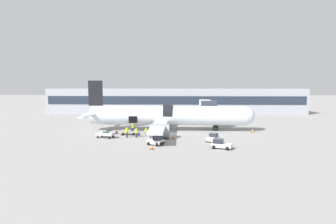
% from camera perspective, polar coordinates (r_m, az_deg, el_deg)
% --- Properties ---
extents(ground_plane, '(500.00, 500.00, 0.00)m').
position_cam_1_polar(ground_plane, '(50.70, 0.49, -4.72)').
color(ground_plane, gray).
extents(terminal_strip, '(86.90, 9.73, 8.43)m').
position_cam_1_polar(terminal_strip, '(91.11, 1.47, 2.45)').
color(terminal_strip, '#9EA3AD').
rests_on(terminal_strip, ground_plane).
extents(jet_bridge_stub, '(3.31, 12.39, 6.04)m').
position_cam_1_polar(jet_bridge_stub, '(61.15, 8.45, 1.18)').
color(jet_bridge_stub, '#4C4C51').
rests_on(jet_bridge_stub, ground_plane).
extents(airplane, '(35.66, 31.66, 10.29)m').
position_cam_1_polar(airplane, '(53.94, -0.47, -0.88)').
color(airplane, silver).
rests_on(airplane, ground_plane).
extents(baggage_tug_lead, '(2.85, 2.61, 1.52)m').
position_cam_1_polar(baggage_tug_lead, '(40.76, -2.61, -6.30)').
color(baggage_tug_lead, white).
rests_on(baggage_tug_lead, ground_plane).
extents(baggage_tug_mid, '(2.54, 2.89, 1.35)m').
position_cam_1_polar(baggage_tug_mid, '(43.95, 9.73, -5.61)').
color(baggage_tug_mid, silver).
rests_on(baggage_tug_mid, ground_plane).
extents(baggage_tug_rear, '(3.34, 2.65, 1.41)m').
position_cam_1_polar(baggage_tug_rear, '(39.21, 11.38, -6.92)').
color(baggage_tug_rear, silver).
rests_on(baggage_tug_rear, ground_plane).
extents(baggage_cart_loading, '(3.78, 1.90, 1.02)m').
position_cam_1_polar(baggage_cart_loading, '(49.90, -8.54, -4.41)').
color(baggage_cart_loading, '#999BA0').
rests_on(baggage_cart_loading, ground_plane).
extents(baggage_cart_queued, '(4.16, 2.34, 1.15)m').
position_cam_1_polar(baggage_cart_queued, '(47.69, -13.36, -4.87)').
color(baggage_cart_queued, '#B7BABF').
rests_on(baggage_cart_queued, ground_plane).
extents(ground_crew_loader_a, '(0.64, 0.43, 1.86)m').
position_cam_1_polar(ground_crew_loader_a, '(47.29, -8.96, -4.32)').
color(ground_crew_loader_a, '#2D2D33').
rests_on(ground_crew_loader_a, ground_plane).
extents(ground_crew_loader_b, '(0.49, 0.59, 1.69)m').
position_cam_1_polar(ground_crew_loader_b, '(47.06, -6.91, -4.45)').
color(ground_crew_loader_b, '#1E2338').
rests_on(ground_crew_loader_b, ground_plane).
extents(ground_crew_driver, '(0.56, 0.57, 1.78)m').
position_cam_1_polar(ground_crew_driver, '(52.49, -7.67, -3.39)').
color(ground_crew_driver, black).
rests_on(ground_crew_driver, ground_plane).
extents(ground_crew_supervisor, '(0.53, 0.36, 1.55)m').
position_cam_1_polar(ground_crew_supervisor, '(48.28, -4.79, -4.27)').
color(ground_crew_supervisor, '#1E2338').
rests_on(ground_crew_supervisor, ground_plane).
extents(suitcase_on_tarmac_upright, '(0.42, 0.26, 0.59)m').
position_cam_1_polar(suitcase_on_tarmac_upright, '(51.21, -11.10, -4.45)').
color(suitcase_on_tarmac_upright, '#4C1E1E').
rests_on(suitcase_on_tarmac_upright, ground_plane).
extents(suitcase_on_tarmac_spare, '(0.39, 0.21, 0.62)m').
position_cam_1_polar(suitcase_on_tarmac_spare, '(48.24, -6.41, -4.97)').
color(suitcase_on_tarmac_spare, '#1E2347').
rests_on(suitcase_on_tarmac_spare, ground_plane).
extents(safety_cone_nose, '(0.62, 0.62, 0.77)m').
position_cam_1_polar(safety_cone_nose, '(54.66, 17.94, -3.86)').
color(safety_cone_nose, black).
rests_on(safety_cone_nose, ground_plane).
extents(safety_cone_engine_left, '(0.64, 0.64, 0.67)m').
position_cam_1_polar(safety_cone_engine_left, '(38.14, -3.58, -7.63)').
color(safety_cone_engine_left, black).
rests_on(safety_cone_engine_left, ground_plane).
extents(safety_cone_wingtip, '(0.60, 0.60, 0.63)m').
position_cam_1_polar(safety_cone_wingtip, '(45.84, 1.20, -5.44)').
color(safety_cone_wingtip, black).
rests_on(safety_cone_wingtip, ground_plane).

